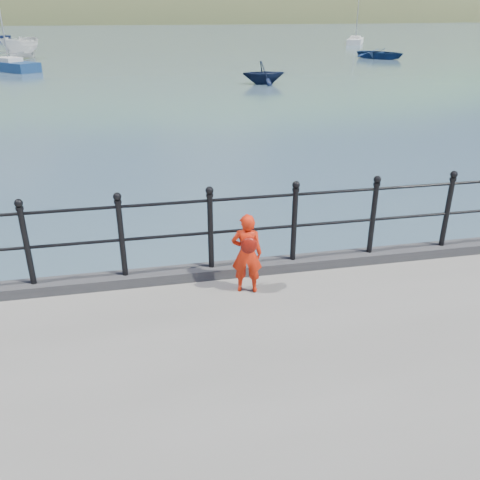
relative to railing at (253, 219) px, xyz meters
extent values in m
plane|color=#2D4251|center=(0.00, 0.15, -1.82)|extent=(600.00, 600.00, 0.00)
cube|color=#28282B|center=(0.00, 0.00, -0.75)|extent=(60.00, 0.30, 0.15)
cylinder|color=black|center=(0.00, 0.00, -0.15)|extent=(18.00, 0.04, 0.04)
cylinder|color=black|center=(0.00, 0.00, 0.32)|extent=(18.00, 0.04, 0.04)
cylinder|color=black|center=(-3.00, 0.00, -0.15)|extent=(0.08, 0.08, 1.05)
sphere|color=black|center=(-3.00, 0.00, 0.47)|extent=(0.11, 0.11, 0.11)
cylinder|color=black|center=(-1.80, 0.00, -0.15)|extent=(0.08, 0.08, 1.05)
sphere|color=black|center=(-1.80, 0.00, 0.47)|extent=(0.11, 0.11, 0.11)
cylinder|color=black|center=(-0.60, 0.00, -0.15)|extent=(0.08, 0.08, 1.05)
sphere|color=black|center=(-0.60, 0.00, 0.47)|extent=(0.11, 0.11, 0.11)
cylinder|color=black|center=(0.60, 0.00, -0.15)|extent=(0.08, 0.08, 1.05)
sphere|color=black|center=(0.60, 0.00, 0.47)|extent=(0.11, 0.11, 0.11)
cylinder|color=black|center=(1.80, 0.00, -0.15)|extent=(0.08, 0.08, 1.05)
sphere|color=black|center=(1.80, 0.00, 0.47)|extent=(0.11, 0.11, 0.11)
cylinder|color=black|center=(3.00, 0.00, -0.15)|extent=(0.08, 0.08, 1.05)
sphere|color=black|center=(3.00, 0.00, 0.47)|extent=(0.11, 0.11, 0.11)
ellipsoid|color=#333A21|center=(20.00, 195.15, -17.22)|extent=(400.00, 100.00, 88.00)
ellipsoid|color=#387026|center=(60.00, 255.15, -29.12)|extent=(600.00, 180.00, 156.00)
cube|color=silver|center=(-35.00, 181.15, 1.18)|extent=(9.00, 6.00, 6.00)
cube|color=silver|center=(-12.00, 181.15, 1.18)|extent=(9.00, 6.00, 6.00)
cube|color=silver|center=(18.00, 181.15, 1.18)|extent=(9.00, 6.00, 6.00)
cube|color=silver|center=(45.00, 181.15, 1.18)|extent=(9.00, 6.00, 6.00)
imported|color=red|center=(-0.20, -0.50, -0.27)|extent=(0.46, 0.36, 1.11)
ellipsoid|color=red|center=(-0.20, -0.63, -0.09)|extent=(0.22, 0.11, 0.23)
imported|color=navy|center=(22.08, 41.63, -1.34)|extent=(5.37, 5.74, 0.97)
imported|color=silver|center=(-11.57, 47.79, -0.78)|extent=(3.68, 5.76, 2.08)
imported|color=black|center=(6.74, 26.58, -1.11)|extent=(2.72, 2.36, 1.42)
cube|color=navy|center=(-10.80, 37.82, -1.57)|extent=(5.19, 5.30, 0.90)
cube|color=beige|center=(-10.80, 37.82, -1.07)|extent=(2.27, 2.29, 0.50)
cylinder|color=#A5A5A8|center=(-10.80, 37.82, -0.52)|extent=(1.79, 1.87, 0.06)
cube|color=silver|center=(28.42, 62.56, -1.57)|extent=(4.59, 6.66, 0.90)
cube|color=beige|center=(28.42, 62.56, -1.07)|extent=(2.16, 2.62, 0.50)
cylinder|color=#A5A5A8|center=(28.42, 62.56, 3.10)|extent=(0.10, 0.10, 8.45)
cylinder|color=#A5A5A8|center=(28.42, 62.56, -0.52)|extent=(1.40, 2.66, 0.06)
camera|label=1|loc=(-1.48, -6.36, 2.68)|focal=38.00mm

